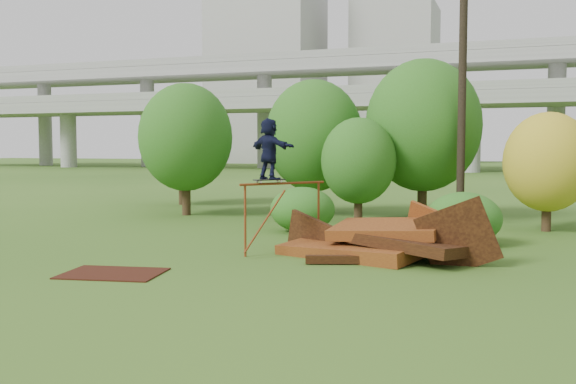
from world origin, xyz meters
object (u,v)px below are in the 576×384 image
(skater, at_px, (269,149))
(utility_pole, at_px, (463,69))
(scrap_pile, at_px, (379,242))
(flat_plate, at_px, (113,273))

(skater, height_order, utility_pole, utility_pole)
(scrap_pile, bearing_deg, skater, -169.61)
(scrap_pile, height_order, utility_pole, utility_pole)
(scrap_pile, distance_m, flat_plate, 6.54)
(skater, relative_size, utility_pole, 0.14)
(scrap_pile, xyz_separation_m, skater, (-2.78, -0.51, 2.36))
(skater, bearing_deg, scrap_pile, -144.18)
(scrap_pile, xyz_separation_m, flat_plate, (-5.07, -4.11, -0.37))
(utility_pole, bearing_deg, scrap_pile, -100.51)
(utility_pole, bearing_deg, flat_plate, -119.16)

